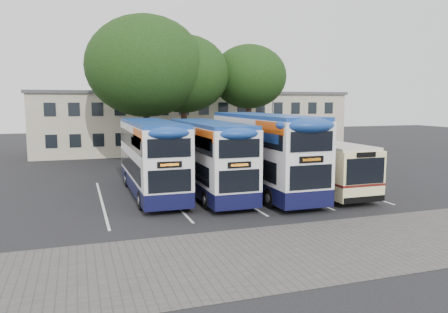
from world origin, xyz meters
TOP-DOWN VIEW (x-y plane):
  - ground at (0.00, 0.00)m, footprint 120.00×120.00m
  - paving_strip at (-2.00, -5.00)m, footprint 40.00×6.00m
  - bay_lines at (-3.75, 5.00)m, footprint 14.12×11.00m
  - depot_building at (0.00, 26.99)m, footprint 32.40×8.40m
  - lamp_post at (6.00, 19.97)m, footprint 0.25×1.05m
  - tree_left at (-6.50, 16.96)m, footprint 9.37×9.37m
  - tree_mid at (-3.25, 17.70)m, footprint 7.57×7.57m
  - tree_right at (2.81, 18.26)m, footprint 6.63×6.63m
  - bus_dd_left at (-7.96, 5.90)m, footprint 2.40×9.89m
  - bus_dd_mid at (-4.96, 4.95)m, footprint 2.37×9.80m
  - bus_dd_right at (-1.84, 4.48)m, footprint 2.61×10.75m
  - bus_single at (1.35, 4.38)m, footprint 2.49×9.79m

SIDE VIEW (x-z plane):
  - ground at x=0.00m, z-range 0.00..0.00m
  - paving_strip at x=-2.00m, z-range 0.00..0.01m
  - bay_lines at x=-3.75m, z-range 0.00..0.01m
  - bus_single at x=1.35m, z-range 0.19..3.11m
  - bus_dd_mid at x=-4.96m, z-range 0.21..4.29m
  - bus_dd_left at x=-7.96m, z-range 0.21..4.33m
  - bus_dd_right at x=-1.84m, z-range 0.23..4.71m
  - depot_building at x=0.00m, z-range 0.05..6.25m
  - lamp_post at x=6.00m, z-range 0.55..9.61m
  - tree_right at x=2.81m, z-range 2.25..12.45m
  - tree_mid at x=-3.25m, z-range 2.11..12.79m
  - tree_left at x=-6.50m, z-range 1.97..13.90m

